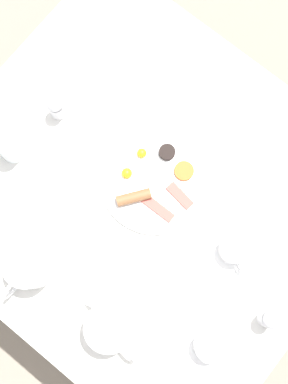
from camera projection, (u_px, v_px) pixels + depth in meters
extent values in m
plane|color=gray|center=(144.00, 226.00, 2.26)|extent=(8.00, 8.00, 0.00)
cube|color=silver|center=(144.00, 194.00, 1.52)|extent=(1.03, 1.13, 0.03)
cylinder|color=brown|center=(115.00, 35.00, 2.02)|extent=(0.04, 0.04, 0.74)
cylinder|color=white|center=(156.00, 180.00, 1.50)|extent=(0.32, 0.32, 0.01)
cylinder|color=white|center=(142.00, 154.00, 1.51)|extent=(0.06, 0.06, 0.00)
sphere|color=yellow|center=(142.00, 153.00, 1.50)|extent=(0.03, 0.03, 0.03)
cylinder|color=white|center=(127.00, 174.00, 1.50)|extent=(0.06, 0.06, 0.00)
sphere|color=yellow|center=(127.00, 173.00, 1.49)|extent=(0.03, 0.03, 0.03)
cylinder|color=brown|center=(134.00, 197.00, 1.47)|extent=(0.10, 0.08, 0.03)
cube|color=#B74C42|center=(157.00, 208.00, 1.48)|extent=(0.03, 0.10, 0.01)
cube|color=#B74C42|center=(180.00, 196.00, 1.49)|extent=(0.04, 0.09, 0.01)
cylinder|color=#D16023|center=(184.00, 171.00, 1.50)|extent=(0.06, 0.06, 0.01)
cylinder|color=black|center=(167.00, 152.00, 1.50)|extent=(0.05, 0.05, 0.02)
cylinder|color=white|center=(110.00, 327.00, 1.38)|extent=(0.13, 0.13, 0.11)
cylinder|color=white|center=(108.00, 329.00, 1.33)|extent=(0.09, 0.09, 0.01)
sphere|color=white|center=(108.00, 329.00, 1.31)|extent=(0.02, 0.02, 0.02)
cone|color=white|center=(91.00, 303.00, 1.39)|extent=(0.03, 0.06, 0.05)
torus|color=white|center=(126.00, 348.00, 1.38)|extent=(0.03, 0.09, 0.09)
cylinder|color=white|center=(30.00, 265.00, 1.41)|extent=(0.13, 0.13, 0.11)
cylinder|color=white|center=(25.00, 264.00, 1.36)|extent=(0.09, 0.09, 0.01)
sphere|color=white|center=(24.00, 264.00, 1.34)|extent=(0.02, 0.02, 0.02)
cone|color=white|center=(48.00, 241.00, 1.41)|extent=(0.06, 0.02, 0.05)
torus|color=white|center=(13.00, 286.00, 1.40)|extent=(0.09, 0.01, 0.09)
cylinder|color=white|center=(233.00, 250.00, 1.47)|extent=(0.16, 0.16, 0.01)
cylinder|color=white|center=(235.00, 249.00, 1.44)|extent=(0.08, 0.08, 0.06)
cylinder|color=tan|center=(234.00, 249.00, 1.44)|extent=(0.07, 0.07, 0.05)
torus|color=white|center=(240.00, 265.00, 1.43)|extent=(0.03, 0.04, 0.05)
cylinder|color=white|center=(208.00, 345.00, 1.43)|extent=(0.16, 0.16, 0.01)
cylinder|color=white|center=(209.00, 346.00, 1.39)|extent=(0.08, 0.08, 0.06)
cylinder|color=tan|center=(209.00, 346.00, 1.40)|extent=(0.07, 0.07, 0.05)
torus|color=white|center=(221.00, 334.00, 1.40)|extent=(0.05, 0.01, 0.05)
cylinder|color=white|center=(9.00, 147.00, 1.47)|extent=(0.07, 0.07, 0.12)
cylinder|color=#BCBCC1|center=(268.00, 319.00, 1.41)|extent=(0.04, 0.04, 0.07)
sphere|color=#BCBCC1|center=(272.00, 320.00, 1.36)|extent=(0.05, 0.05, 0.05)
cylinder|color=#BCBCC1|center=(57.00, 109.00, 1.51)|extent=(0.04, 0.04, 0.07)
sphere|color=#BCBCC1|center=(54.00, 103.00, 1.47)|extent=(0.05, 0.05, 0.05)
cube|color=silver|center=(119.00, 36.00, 1.59)|extent=(0.11, 0.17, 0.00)
cube|color=silver|center=(21.00, 99.00, 1.55)|extent=(0.05, 0.14, 0.00)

